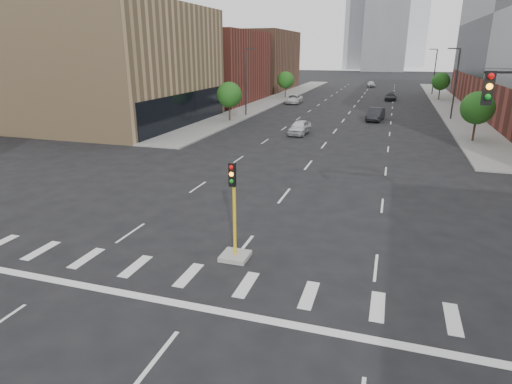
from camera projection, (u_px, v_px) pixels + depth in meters
The scene contains 19 objects.
sidewalk_left_far at pixel (279, 98), 82.06m from camera, with size 5.00×92.00×0.15m, color gray.
sidewalk_right_far at pixel (448, 104), 73.46m from camera, with size 5.00×92.00×0.15m, color gray.
building_left_mid at pixel (112, 65), 52.69m from camera, with size 20.00×24.00×14.00m, color tan.
building_left_far_a at pixel (201, 67), 76.53m from camera, with size 20.00×22.00×12.00m, color brown.
building_left_far_b at pixel (247, 61), 99.90m from camera, with size 20.00×24.00×13.00m, color brown.
tower_mid at pixel (387, 18), 184.87m from camera, with size 18.00×18.00×44.00m, color slate.
median_traffic_signal at pixel (235, 238), 18.63m from camera, with size 1.20×1.20×4.40m.
streetlight_right_a at pixel (455, 81), 55.17m from camera, with size 1.60×0.22×9.07m.
streetlight_right_b at pixel (434, 70), 86.84m from camera, with size 1.60×0.22×9.07m.
streetlight_left at pixel (246, 79), 58.33m from camera, with size 1.60×0.22×9.07m.
tree_left_near at pixel (229, 95), 54.49m from camera, with size 3.20×3.20×4.85m.
tree_left_far at pixel (286, 80), 81.63m from camera, with size 3.20×3.20×4.85m.
tree_right_near at pixel (478, 108), 41.94m from camera, with size 3.20×3.20×4.85m.
tree_right_far at pixel (441, 81), 78.13m from camera, with size 3.20×3.20×4.85m.
car_near_left at pixel (300, 127), 46.75m from camera, with size 1.80×4.48×1.52m, color silver.
car_mid_right at pixel (376, 114), 55.84m from camera, with size 1.76×5.05×1.66m, color black.
car_far_left at pixel (294, 99), 74.19m from camera, with size 2.49×5.41×1.50m, color silver.
car_deep_right at pixel (391, 97), 78.39m from camera, with size 1.86×4.58×1.33m, color black.
car_distant at pixel (371, 84), 107.44m from camera, with size 1.79×4.44×1.51m, color silver.
Camera 1 is at (6.04, -7.00, 8.76)m, focal length 30.00 mm.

